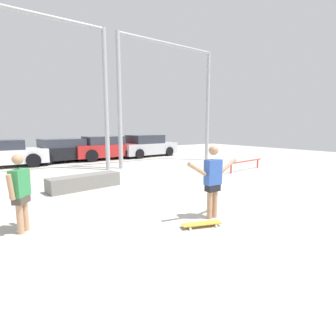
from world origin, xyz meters
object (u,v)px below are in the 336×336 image
object	(u,v)px
skateboard	(201,224)
skateboarder	(213,178)
parked_car_white	(3,154)
grind_rail	(245,163)
parked_car_red	(106,148)
grind_box	(85,182)
parked_car_black	(64,151)
bystander	(20,190)
parked_car_silver	(147,146)

from	to	relation	value
skateboard	skateboarder	bearing A→B (deg)	44.59
skateboard	parked_car_white	size ratio (longest dim) A/B	0.21
grind_rail	parked_car_white	bearing A→B (deg)	139.11
parked_car_white	skateboard	bearing A→B (deg)	-73.99
skateboard	parked_car_red	size ratio (longest dim) A/B	0.21
skateboarder	skateboard	world-z (taller)	skateboarder
grind_rail	parked_car_white	xyz separation A→B (m)	(-8.95, 7.75, 0.30)
parked_car_red	skateboarder	bearing A→B (deg)	-101.94
grind_box	parked_car_white	world-z (taller)	parked_car_white
parked_car_black	bystander	world-z (taller)	bystander
grind_rail	parked_car_silver	world-z (taller)	parked_car_silver
grind_box	parked_car_red	xyz separation A→B (m)	(3.72, 7.25, 0.47)
parked_car_black	parked_car_silver	bearing A→B (deg)	-6.45
parked_car_black	parked_car_silver	distance (m)	5.39
grind_rail	bystander	distance (m)	9.56
skateboard	parked_car_silver	world-z (taller)	parked_car_silver
grind_rail	grind_box	bearing A→B (deg)	174.35
parked_car_black	skateboarder	bearing A→B (deg)	-93.24
grind_rail	parked_car_red	distance (m)	8.70
skateboard	parked_car_white	xyz separation A→B (m)	(-2.58, 11.68, 0.61)
grind_rail	parked_car_red	size ratio (longest dim) A/B	0.67
skateboarder	parked_car_silver	size ratio (longest dim) A/B	0.38
grind_box	parked_car_white	bearing A→B (deg)	104.01
parked_car_silver	skateboard	bearing A→B (deg)	-122.22
skateboarder	skateboard	xyz separation A→B (m)	(-0.55, -0.26, -0.83)
bystander	skateboarder	bearing A→B (deg)	104.35
parked_car_silver	grind_box	bearing A→B (deg)	-138.88
grind_box	grind_rail	xyz separation A→B (m)	(7.19, -0.71, 0.14)
grind_box	bystander	xyz separation A→B (m)	(-2.11, -2.86, 0.59)
skateboarder	parked_car_red	distance (m)	11.88
grind_box	bystander	bearing A→B (deg)	-126.40
grind_box	skateboard	bearing A→B (deg)	-79.90
grind_box	parked_car_silver	distance (m)	9.78
bystander	grind_box	bearing A→B (deg)	-178.33
skateboarder	bystander	distance (m)	3.81
skateboard	grind_box	distance (m)	4.72
grind_box	parked_car_white	distance (m)	7.27
parked_car_black	skateboard	bearing A→B (deg)	-95.85
grind_rail	bystander	xyz separation A→B (m)	(-9.30, -2.15, 0.45)
skateboarder	parked_car_red	bearing A→B (deg)	81.04
grind_box	parked_car_black	bearing A→B (deg)	80.21
skateboarder	bystander	xyz separation A→B (m)	(-3.48, 1.53, -0.08)
grind_box	bystander	world-z (taller)	bystander
skateboard	bystander	size ratio (longest dim) A/B	0.56
grind_rail	parked_car_black	xyz separation A→B (m)	(-5.92, 8.12, 0.28)
parked_car_red	parked_car_black	bearing A→B (deg)	175.76
skateboarder	parked_car_black	size ratio (longest dim) A/B	0.37
parked_car_red	grind_rail	bearing A→B (deg)	-66.97
skateboarder	parked_car_black	distance (m)	11.80
parked_car_silver	bystander	xyz separation A→B (m)	(-8.77, -10.01, 0.12)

